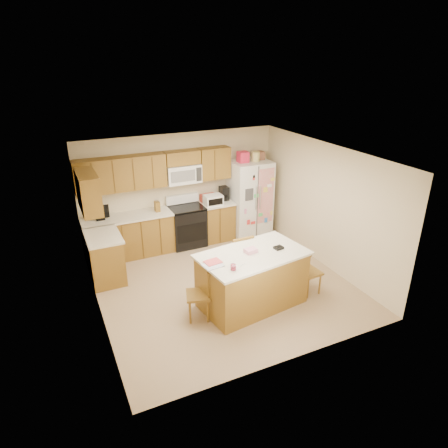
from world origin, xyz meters
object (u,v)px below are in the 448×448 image
stove (187,225)px  refrigerator (250,198)px  windsor_chair_left (199,294)px  windsor_chair_back (239,261)px  island (252,279)px  windsor_chair_right (308,272)px

stove → refrigerator: 1.63m
windsor_chair_left → windsor_chair_back: (1.06, 0.66, 0.05)m
windsor_chair_left → island: bearing=-1.6°
stove → island: size_ratio=0.59×
windsor_chair_back → windsor_chair_right: bearing=-38.4°
windsor_chair_right → stove: bearing=114.7°
refrigerator → windsor_chair_left: refrigerator is taller
island → windsor_chair_back: island is taller
refrigerator → windsor_chair_right: refrigerator is taller
stove → island: (0.20, -2.72, 0.02)m
windsor_chair_left → stove: bearing=74.1°
refrigerator → island: size_ratio=1.06×
windsor_chair_back → windsor_chair_right: 1.28m
island → windsor_chair_right: size_ratio=2.15×
stove → windsor_chair_back: size_ratio=1.10×
island → windsor_chair_back: (0.10, 0.69, -0.01)m
stove → windsor_chair_left: size_ratio=1.22×
refrigerator → windsor_chair_right: size_ratio=2.27×
stove → refrigerator: (1.57, -0.06, 0.45)m
windsor_chair_back → refrigerator: bearing=57.1°
island → windsor_chair_left: size_ratio=2.08×
stove → island: 2.73m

